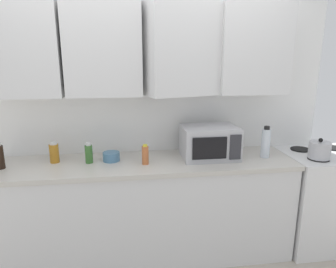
# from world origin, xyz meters

# --- Properties ---
(wall_back_with_cabinets) EXTENTS (3.43, 0.50, 2.60)m
(wall_back_with_cabinets) POSITION_xyz_m (0.00, -0.07, 1.58)
(wall_back_with_cabinets) COLOR white
(wall_back_with_cabinets) RESTS_ON ground_plane
(counter_run) EXTENTS (2.56, 0.63, 0.90)m
(counter_run) POSITION_xyz_m (0.00, -0.30, 0.45)
(counter_run) COLOR silver
(counter_run) RESTS_ON ground_plane
(stove_range) EXTENTS (0.76, 0.64, 0.91)m
(stove_range) POSITION_xyz_m (1.67, -0.32, 0.45)
(stove_range) COLOR silver
(stove_range) RESTS_ON ground_plane
(kettle) EXTENTS (0.18, 0.18, 0.18)m
(kettle) POSITION_xyz_m (1.50, -0.46, 0.98)
(kettle) COLOR #B2B2B7
(kettle) RESTS_ON stove_range
(microwave) EXTENTS (0.48, 0.37, 0.28)m
(microwave) POSITION_xyz_m (0.56, -0.27, 1.04)
(microwave) COLOR #B7B7BC
(microwave) RESTS_ON counter_run
(bottle_clear_tall) EXTENTS (0.08, 0.08, 0.28)m
(bottle_clear_tall) POSITION_xyz_m (1.06, -0.34, 1.03)
(bottle_clear_tall) COLOR silver
(bottle_clear_tall) RESTS_ON counter_run
(bottle_amber_vinegar) EXTENTS (0.08, 0.08, 0.18)m
(bottle_amber_vinegar) POSITION_xyz_m (-0.76, -0.23, 0.99)
(bottle_amber_vinegar) COLOR #AD701E
(bottle_amber_vinegar) RESTS_ON counter_run
(bottle_green_oil) EXTENTS (0.06, 0.06, 0.17)m
(bottle_green_oil) POSITION_xyz_m (-0.48, -0.28, 0.98)
(bottle_green_oil) COLOR #386B2D
(bottle_green_oil) RESTS_ON counter_run
(bottle_spice_jar) EXTENTS (0.06, 0.06, 0.17)m
(bottle_spice_jar) POSITION_xyz_m (-0.01, -0.38, 0.98)
(bottle_spice_jar) COLOR #BC6638
(bottle_spice_jar) RESTS_ON counter_run
(bowl_ceramic_small) EXTENTS (0.14, 0.14, 0.08)m
(bowl_ceramic_small) POSITION_xyz_m (-0.29, -0.25, 0.94)
(bowl_ceramic_small) COLOR teal
(bowl_ceramic_small) RESTS_ON counter_run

